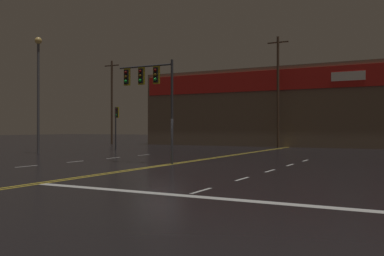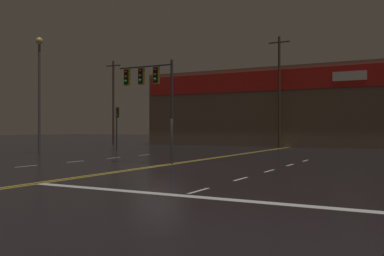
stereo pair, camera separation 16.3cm
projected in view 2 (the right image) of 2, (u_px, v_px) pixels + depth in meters
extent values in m
plane|color=black|center=(160.00, 166.00, 22.60)|extent=(200.00, 200.00, 0.00)
cube|color=gold|center=(158.00, 165.00, 22.67)|extent=(0.12, 60.00, 0.01)
cube|color=gold|center=(163.00, 166.00, 22.53)|extent=(0.12, 60.00, 0.01)
cube|color=silver|center=(26.00, 166.00, 22.21)|extent=(0.12, 1.40, 0.01)
cube|color=silver|center=(75.00, 162.00, 25.39)|extent=(0.12, 1.40, 0.01)
cube|color=silver|center=(114.00, 158.00, 28.57)|extent=(0.12, 1.40, 0.01)
cube|color=silver|center=(144.00, 155.00, 31.75)|extent=(0.12, 1.40, 0.01)
cube|color=silver|center=(199.00, 191.00, 13.44)|extent=(0.12, 1.40, 0.01)
cube|color=silver|center=(241.00, 179.00, 16.62)|extent=(0.12, 1.40, 0.01)
cube|color=silver|center=(269.00, 171.00, 19.80)|extent=(0.12, 1.40, 0.01)
cube|color=silver|center=(290.00, 165.00, 22.98)|extent=(0.12, 1.40, 0.01)
cube|color=silver|center=(306.00, 161.00, 26.16)|extent=(0.12, 1.40, 0.01)
cube|color=silver|center=(181.00, 196.00, 12.46)|extent=(11.44, 0.40, 0.01)
cylinder|color=#38383D|center=(172.00, 112.00, 23.47)|extent=(0.14, 0.14, 5.76)
cylinder|color=#38383D|center=(145.00, 66.00, 24.30)|extent=(3.53, 0.10, 0.10)
cube|color=black|center=(156.00, 75.00, 23.94)|extent=(0.28, 0.24, 0.84)
cube|color=gold|center=(156.00, 75.00, 23.94)|extent=(0.42, 0.08, 0.99)
sphere|color=#500705|center=(155.00, 70.00, 23.80)|extent=(0.17, 0.17, 0.17)
sphere|color=#543707|center=(155.00, 75.00, 23.80)|extent=(0.17, 0.17, 0.17)
sphere|color=green|center=(155.00, 79.00, 23.80)|extent=(0.17, 0.17, 0.17)
cube|color=black|center=(141.00, 76.00, 24.41)|extent=(0.28, 0.24, 0.84)
cube|color=gold|center=(141.00, 76.00, 24.41)|extent=(0.42, 0.08, 0.99)
sphere|color=#500705|center=(140.00, 71.00, 24.28)|extent=(0.17, 0.17, 0.17)
sphere|color=#543707|center=(140.00, 76.00, 24.28)|extent=(0.17, 0.17, 0.17)
sphere|color=green|center=(140.00, 80.00, 24.27)|extent=(0.17, 0.17, 0.17)
cube|color=black|center=(127.00, 77.00, 24.89)|extent=(0.28, 0.24, 0.84)
cube|color=gold|center=(127.00, 77.00, 24.89)|extent=(0.42, 0.08, 0.99)
sphere|color=#500705|center=(125.00, 72.00, 24.75)|extent=(0.17, 0.17, 0.17)
sphere|color=#543707|center=(125.00, 77.00, 24.75)|extent=(0.17, 0.17, 0.17)
sphere|color=green|center=(125.00, 81.00, 24.75)|extent=(0.17, 0.17, 0.17)
cylinder|color=#38383D|center=(117.00, 129.00, 39.01)|extent=(0.13, 0.13, 3.92)
cube|color=black|center=(118.00, 112.00, 39.17)|extent=(0.28, 0.24, 0.84)
cube|color=gold|center=(118.00, 112.00, 39.17)|extent=(0.42, 0.08, 0.99)
sphere|color=#500705|center=(117.00, 110.00, 39.03)|extent=(0.17, 0.17, 0.17)
sphere|color=#543707|center=(117.00, 112.00, 39.03)|extent=(0.17, 0.17, 0.17)
sphere|color=green|center=(117.00, 115.00, 39.03)|extent=(0.17, 0.17, 0.17)
cylinder|color=#59595E|center=(39.00, 98.00, 34.06)|extent=(0.20, 0.20, 8.80)
sphere|color=#F4C666|center=(39.00, 41.00, 34.07)|extent=(0.56, 0.56, 0.56)
cube|color=#7A6651|center=(300.00, 108.00, 49.24)|extent=(34.93, 10.00, 8.64)
cube|color=red|center=(288.00, 79.00, 44.74)|extent=(34.23, 0.20, 2.16)
cube|color=white|center=(350.00, 76.00, 41.83)|extent=(3.20, 0.16, 0.90)
cylinder|color=#4C3828|center=(113.00, 103.00, 54.13)|extent=(0.26, 0.26, 10.56)
cube|color=#4C3828|center=(113.00, 66.00, 54.13)|extent=(2.20, 0.12, 0.12)
cylinder|color=#4C3828|center=(279.00, 92.00, 44.05)|extent=(0.26, 0.26, 11.48)
cube|color=#4C3828|center=(279.00, 42.00, 44.06)|extent=(2.20, 0.12, 0.12)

